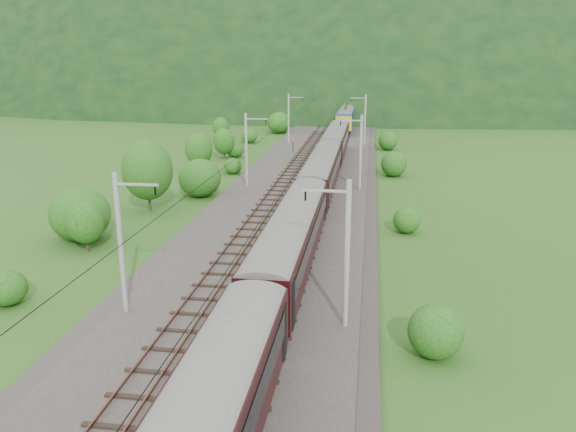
# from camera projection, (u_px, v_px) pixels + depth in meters

# --- Properties ---
(ground) EXTENTS (600.00, 600.00, 0.00)m
(ground) POSITION_uv_depth(u_px,v_px,m) (233.00, 323.00, 31.11)
(ground) COLOR #25541A
(ground) RESTS_ON ground
(railbed) EXTENTS (14.00, 220.00, 0.30)m
(railbed) POSITION_uv_depth(u_px,v_px,m) (266.00, 258.00, 40.58)
(railbed) COLOR #38332D
(railbed) RESTS_ON ground
(track_left) EXTENTS (2.40, 220.00, 0.27)m
(track_left) POSITION_uv_depth(u_px,v_px,m) (233.00, 254.00, 40.85)
(track_left) COLOR brown
(track_left) RESTS_ON railbed
(track_right) EXTENTS (2.40, 220.00, 0.27)m
(track_right) POSITION_uv_depth(u_px,v_px,m) (299.00, 257.00, 40.18)
(track_right) COLOR brown
(track_right) RESTS_ON railbed
(catenary_left) EXTENTS (2.54, 192.28, 8.00)m
(catenary_left) POSITION_uv_depth(u_px,v_px,m) (247.00, 148.00, 61.15)
(catenary_left) COLOR gray
(catenary_left) RESTS_ON railbed
(catenary_right) EXTENTS (2.54, 192.28, 8.00)m
(catenary_right) POSITION_uv_depth(u_px,v_px,m) (360.00, 151.00, 59.44)
(catenary_right) COLOR gray
(catenary_right) RESTS_ON railbed
(overhead_wires) EXTENTS (4.83, 198.00, 0.03)m
(overhead_wires) POSITION_uv_depth(u_px,v_px,m) (265.00, 163.00, 38.66)
(overhead_wires) COLOR black
(overhead_wires) RESTS_ON ground
(mountain_main) EXTENTS (504.00, 360.00, 244.00)m
(mountain_main) POSITION_uv_depth(u_px,v_px,m) (358.00, 85.00, 278.33)
(mountain_main) COLOR black
(mountain_main) RESTS_ON ground
(mountain_ridge) EXTENTS (336.00, 280.00, 132.00)m
(mountain_ridge) POSITION_uv_depth(u_px,v_px,m) (157.00, 80.00, 333.12)
(mountain_ridge) COLOR black
(mountain_ridge) RESTS_ON ground
(train) EXTENTS (2.87, 158.89, 4.98)m
(train) POSITION_uv_depth(u_px,v_px,m) (291.00, 232.00, 35.75)
(train) COLOR black
(train) RESTS_ON ground
(hazard_post_near) EXTENTS (0.16, 0.16, 1.50)m
(hazard_post_near) POSITION_uv_depth(u_px,v_px,m) (316.00, 149.00, 82.08)
(hazard_post_near) COLOR red
(hazard_post_near) RESTS_ON railbed
(hazard_post_far) EXTENTS (0.14, 0.14, 1.28)m
(hazard_post_far) POSITION_uv_depth(u_px,v_px,m) (290.00, 207.00, 51.01)
(hazard_post_far) COLOR red
(hazard_post_far) RESTS_ON railbed
(signal) EXTENTS (0.21, 0.21, 1.86)m
(signal) POSITION_uv_depth(u_px,v_px,m) (293.00, 144.00, 84.34)
(signal) COLOR black
(signal) RESTS_ON railbed
(vegetation_left) EXTENTS (12.13, 146.70, 6.78)m
(vegetation_left) POSITION_uv_depth(u_px,v_px,m) (127.00, 195.00, 49.03)
(vegetation_left) COLOR #154712
(vegetation_left) RESTS_ON ground
(vegetation_right) EXTENTS (5.15, 104.53, 3.05)m
(vegetation_right) POSITION_uv_depth(u_px,v_px,m) (414.00, 238.00, 41.34)
(vegetation_right) COLOR #154712
(vegetation_right) RESTS_ON ground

